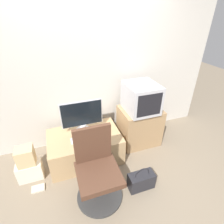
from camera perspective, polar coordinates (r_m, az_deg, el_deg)
ground_plane at (r=2.50m, az=1.15°, el=-25.70°), size 12.00×12.00×0.00m
wall_back at (r=2.78m, az=-8.26°, el=13.95°), size 4.40×0.05×2.60m
desk at (r=2.82m, az=-8.76°, el=-11.08°), size 1.08×0.70×0.44m
side_stand at (r=3.08m, az=8.86°, el=-4.42°), size 0.66×0.52×0.66m
main_monitor at (r=2.65m, az=-9.75°, el=-1.44°), size 0.62×0.23×0.50m
keyboard at (r=2.61m, az=-9.19°, el=-8.63°), size 0.38×0.13×0.01m
mouse at (r=2.61m, az=-3.82°, el=-7.86°), size 0.05×0.04×0.03m
crt_tv at (r=2.77m, az=9.49°, el=4.63°), size 0.48×0.54×0.45m
office_chair at (r=2.24m, az=-4.82°, el=-18.88°), size 0.58×0.58×0.94m
cardboard_box_lower at (r=2.82m, az=-25.15°, el=-16.80°), size 0.33×0.21×0.27m
cardboard_box_upper at (r=2.65m, az=-26.42°, el=-12.82°), size 0.22×0.19×0.26m
handbag at (r=2.52m, az=9.51°, el=-21.22°), size 0.35×0.17×0.35m
book at (r=2.74m, az=-22.97°, el=-22.00°), size 0.17×0.11×0.02m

